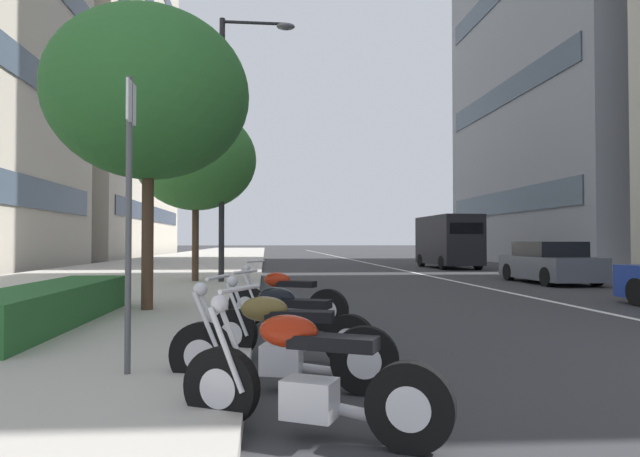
{
  "coord_description": "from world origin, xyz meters",
  "views": [
    {
      "loc": [
        -4.27,
        6.78,
        1.43
      ],
      "look_at": [
        16.61,
        4.7,
        1.93
      ],
      "focal_mm": 30.86,
      "sensor_mm": 36.0,
      "label": 1
    }
  ],
  "objects_px": {
    "motorcycle_mid_row": "(307,382)",
    "car_mid_block_traffic": "(549,264)",
    "parking_sign_by_curb": "(129,196)",
    "street_tree_near_plaza_corner": "(149,95)",
    "motorcycle_under_tarp": "(279,347)",
    "delivery_van_ahead": "(448,240)",
    "street_tree_far_plaza": "(196,160)",
    "motorcycle_nearest_camera": "(288,328)",
    "motorcycle_far_end_row": "(285,302)",
    "street_lamp_with_banners": "(232,126)"
  },
  "relations": [
    {
      "from": "motorcycle_far_end_row",
      "to": "street_tree_far_plaza",
      "type": "bearing_deg",
      "value": -46.8
    },
    {
      "from": "street_lamp_with_banners",
      "to": "street_tree_far_plaza",
      "type": "xyz_separation_m",
      "value": [
        0.4,
        1.2,
        -1.04
      ]
    },
    {
      "from": "motorcycle_under_tarp",
      "to": "motorcycle_nearest_camera",
      "type": "relative_size",
      "value": 1.13
    },
    {
      "from": "car_mid_block_traffic",
      "to": "parking_sign_by_curb",
      "type": "height_order",
      "value": "parking_sign_by_curb"
    },
    {
      "from": "motorcycle_nearest_camera",
      "to": "street_tree_far_plaza",
      "type": "distance_m",
      "value": 12.49
    },
    {
      "from": "motorcycle_mid_row",
      "to": "street_tree_near_plaza_corner",
      "type": "bearing_deg",
      "value": -43.09
    },
    {
      "from": "car_mid_block_traffic",
      "to": "street_tree_near_plaza_corner",
      "type": "bearing_deg",
      "value": 121.75
    },
    {
      "from": "parking_sign_by_curb",
      "to": "car_mid_block_traffic",
      "type": "bearing_deg",
      "value": -41.42
    },
    {
      "from": "motorcycle_under_tarp",
      "to": "street_lamp_with_banners",
      "type": "height_order",
      "value": "street_lamp_with_banners"
    },
    {
      "from": "street_tree_far_plaza",
      "to": "parking_sign_by_curb",
      "type": "bearing_deg",
      "value": -175.74
    },
    {
      "from": "delivery_van_ahead",
      "to": "car_mid_block_traffic",
      "type": "bearing_deg",
      "value": 178.48
    },
    {
      "from": "motorcycle_mid_row",
      "to": "parking_sign_by_curb",
      "type": "xyz_separation_m",
      "value": [
        1.49,
        1.62,
        1.46
      ]
    },
    {
      "from": "street_tree_far_plaza",
      "to": "car_mid_block_traffic",
      "type": "bearing_deg",
      "value": -90.82
    },
    {
      "from": "motorcycle_mid_row",
      "to": "car_mid_block_traffic",
      "type": "height_order",
      "value": "car_mid_block_traffic"
    },
    {
      "from": "street_tree_far_plaza",
      "to": "motorcycle_mid_row",
      "type": "bearing_deg",
      "value": -169.73
    },
    {
      "from": "street_tree_far_plaza",
      "to": "motorcycle_far_end_row",
      "type": "bearing_deg",
      "value": -164.13
    },
    {
      "from": "motorcycle_mid_row",
      "to": "motorcycle_nearest_camera",
      "type": "relative_size",
      "value": 0.99
    },
    {
      "from": "motorcycle_under_tarp",
      "to": "motorcycle_nearest_camera",
      "type": "xyz_separation_m",
      "value": [
        1.23,
        -0.13,
        -0.01
      ]
    },
    {
      "from": "car_mid_block_traffic",
      "to": "motorcycle_mid_row",
      "type": "bearing_deg",
      "value": 146.05
    },
    {
      "from": "car_mid_block_traffic",
      "to": "street_tree_near_plaza_corner",
      "type": "xyz_separation_m",
      "value": [
        -7.39,
        11.92,
        3.54
      ]
    },
    {
      "from": "motorcycle_far_end_row",
      "to": "parking_sign_by_curb",
      "type": "height_order",
      "value": "parking_sign_by_curb"
    },
    {
      "from": "motorcycle_under_tarp",
      "to": "street_lamp_with_banners",
      "type": "relative_size",
      "value": 0.26
    },
    {
      "from": "motorcycle_nearest_camera",
      "to": "street_lamp_with_banners",
      "type": "relative_size",
      "value": 0.23
    },
    {
      "from": "parking_sign_by_curb",
      "to": "street_lamp_with_banners",
      "type": "relative_size",
      "value": 0.34
    },
    {
      "from": "motorcycle_far_end_row",
      "to": "street_tree_near_plaza_corner",
      "type": "xyz_separation_m",
      "value": [
        1.56,
        2.54,
        3.78
      ]
    },
    {
      "from": "motorcycle_nearest_camera",
      "to": "street_tree_far_plaza",
      "type": "height_order",
      "value": "street_tree_far_plaza"
    },
    {
      "from": "delivery_van_ahead",
      "to": "street_tree_near_plaza_corner",
      "type": "distance_m",
      "value": 21.93
    },
    {
      "from": "motorcycle_far_end_row",
      "to": "motorcycle_nearest_camera",
      "type": "bearing_deg",
      "value": 115.88
    },
    {
      "from": "motorcycle_under_tarp",
      "to": "delivery_van_ahead",
      "type": "height_order",
      "value": "delivery_van_ahead"
    },
    {
      "from": "motorcycle_mid_row",
      "to": "car_mid_block_traffic",
      "type": "relative_size",
      "value": 0.46
    },
    {
      "from": "street_tree_near_plaza_corner",
      "to": "street_tree_far_plaza",
      "type": "xyz_separation_m",
      "value": [
        7.56,
        0.06,
        -0.1
      ]
    },
    {
      "from": "motorcycle_under_tarp",
      "to": "motorcycle_far_end_row",
      "type": "bearing_deg",
      "value": -78.26
    },
    {
      "from": "motorcycle_far_end_row",
      "to": "street_tree_far_plaza",
      "type": "relative_size",
      "value": 0.35
    },
    {
      "from": "delivery_van_ahead",
      "to": "street_lamp_with_banners",
      "type": "height_order",
      "value": "street_lamp_with_banners"
    },
    {
      "from": "motorcycle_under_tarp",
      "to": "parking_sign_by_curb",
      "type": "relative_size",
      "value": 0.76
    },
    {
      "from": "motorcycle_mid_row",
      "to": "car_mid_block_traffic",
      "type": "bearing_deg",
      "value": -97.8
    },
    {
      "from": "motorcycle_under_tarp",
      "to": "motorcycle_mid_row",
      "type": "bearing_deg",
      "value": 112.26
    },
    {
      "from": "parking_sign_by_curb",
      "to": "street_tree_near_plaza_corner",
      "type": "relative_size",
      "value": 0.51
    },
    {
      "from": "motorcycle_under_tarp",
      "to": "street_tree_near_plaza_corner",
      "type": "bearing_deg",
      "value": -51.58
    },
    {
      "from": "motorcycle_mid_row",
      "to": "street_lamp_with_banners",
      "type": "distance_m",
      "value": 14.63
    },
    {
      "from": "parking_sign_by_curb",
      "to": "street_tree_near_plaza_corner",
      "type": "distance_m",
      "value": 5.7
    },
    {
      "from": "motorcycle_mid_row",
      "to": "delivery_van_ahead",
      "type": "bearing_deg",
      "value": -84.89
    },
    {
      "from": "motorcycle_mid_row",
      "to": "delivery_van_ahead",
      "type": "distance_m",
      "value": 26.54
    },
    {
      "from": "motorcycle_nearest_camera",
      "to": "street_tree_far_plaza",
      "type": "bearing_deg",
      "value": -52.68
    },
    {
      "from": "motorcycle_mid_row",
      "to": "motorcycle_nearest_camera",
      "type": "distance_m",
      "value": 2.52
    },
    {
      "from": "street_lamp_with_banners",
      "to": "car_mid_block_traffic",
      "type": "bearing_deg",
      "value": -88.81
    },
    {
      "from": "motorcycle_under_tarp",
      "to": "delivery_van_ahead",
      "type": "relative_size",
      "value": 0.41
    },
    {
      "from": "motorcycle_far_end_row",
      "to": "parking_sign_by_curb",
      "type": "xyz_separation_m",
      "value": [
        -3.56,
        1.65,
        1.44
      ]
    },
    {
      "from": "motorcycle_far_end_row",
      "to": "delivery_van_ahead",
      "type": "xyz_separation_m",
      "value": [
        19.7,
        -9.47,
        1.06
      ]
    },
    {
      "from": "motorcycle_mid_row",
      "to": "street_tree_near_plaza_corner",
      "type": "distance_m",
      "value": 8.03
    }
  ]
}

